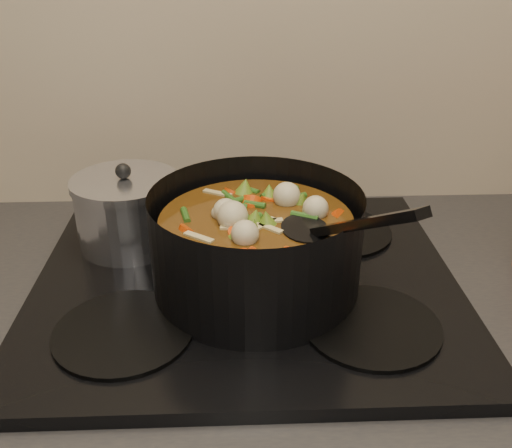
{
  "coord_description": "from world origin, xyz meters",
  "views": [
    {
      "loc": [
        -0.01,
        1.21,
        1.39
      ],
      "look_at": [
        0.01,
        1.9,
        1.03
      ],
      "focal_mm": 40.0,
      "sensor_mm": 36.0,
      "label": 1
    }
  ],
  "objects": [
    {
      "name": "saucepan",
      "position": [
        -0.19,
        2.04,
        0.99
      ],
      "size": [
        0.17,
        0.17,
        0.14
      ],
      "rotation": [
        0.0,
        0.0,
        0.43
      ],
      "color": "silver",
      "rests_on": "stovetop"
    },
    {
      "name": "stovetop",
      "position": [
        0.0,
        1.93,
        0.92
      ],
      "size": [
        0.62,
        0.54,
        0.03
      ],
      "color": "black",
      "rests_on": "counter"
    },
    {
      "name": "stockpot",
      "position": [
        0.01,
        1.9,
        1.0
      ],
      "size": [
        0.37,
        0.39,
        0.22
      ],
      "rotation": [
        0.0,
        0.0,
        0.31
      ],
      "color": "black",
      "rests_on": "stovetop"
    }
  ]
}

